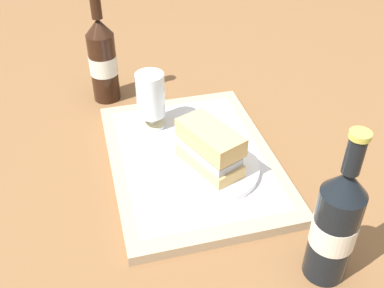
# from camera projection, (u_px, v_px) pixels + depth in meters

# --- Properties ---
(ground_plane) EXTENTS (3.00, 3.00, 0.00)m
(ground_plane) POSITION_uv_depth(u_px,v_px,m) (192.00, 164.00, 0.91)
(ground_plane) COLOR brown
(tray) EXTENTS (0.44, 0.32, 0.02)m
(tray) POSITION_uv_depth(u_px,v_px,m) (192.00, 160.00, 0.91)
(tray) COLOR tan
(tray) RESTS_ON ground_plane
(placemat) EXTENTS (0.38, 0.27, 0.00)m
(placemat) POSITION_uv_depth(u_px,v_px,m) (192.00, 156.00, 0.90)
(placemat) COLOR silver
(placemat) RESTS_ON tray
(plate) EXTENTS (0.19, 0.19, 0.01)m
(plate) POSITION_uv_depth(u_px,v_px,m) (209.00, 168.00, 0.86)
(plate) COLOR white
(plate) RESTS_ON placemat
(sandwich) EXTENTS (0.14, 0.11, 0.08)m
(sandwich) POSITION_uv_depth(u_px,v_px,m) (209.00, 146.00, 0.83)
(sandwich) COLOR tan
(sandwich) RESTS_ON plate
(beer_glass) EXTENTS (0.06, 0.06, 0.12)m
(beer_glass) POSITION_uv_depth(u_px,v_px,m) (151.00, 98.00, 0.94)
(beer_glass) COLOR silver
(beer_glass) RESTS_ON placemat
(napkin_folded) EXTENTS (0.09, 0.07, 0.01)m
(napkin_folded) POSITION_uv_depth(u_px,v_px,m) (207.00, 126.00, 0.98)
(napkin_folded) COLOR white
(napkin_folded) RESTS_ON placemat
(beer_bottle) EXTENTS (0.07, 0.07, 0.27)m
(beer_bottle) POSITION_uv_depth(u_px,v_px,m) (103.00, 59.00, 1.05)
(beer_bottle) COLOR black
(beer_bottle) RESTS_ON ground_plane
(second_bottle) EXTENTS (0.07, 0.07, 0.27)m
(second_bottle) POSITION_uv_depth(u_px,v_px,m) (335.00, 224.00, 0.64)
(second_bottle) COLOR black
(second_bottle) RESTS_ON ground_plane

